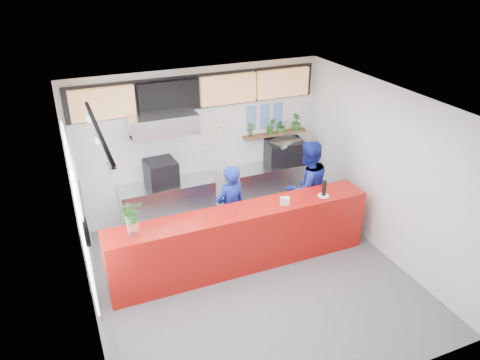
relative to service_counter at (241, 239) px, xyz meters
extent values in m
plane|color=slate|center=(0.00, -0.40, -0.55)|extent=(5.00, 5.00, 0.00)
plane|color=silver|center=(0.00, -0.40, 2.45)|extent=(5.00, 5.00, 0.00)
plane|color=white|center=(0.00, 2.10, 0.95)|extent=(5.00, 0.00, 5.00)
plane|color=white|center=(-2.50, -0.40, 0.95)|extent=(0.00, 5.00, 5.00)
plane|color=white|center=(2.50, -0.40, 0.95)|extent=(0.00, 5.00, 5.00)
cube|color=#AB120C|center=(0.00, 0.00, 0.00)|extent=(4.50, 0.60, 1.10)
cube|color=beige|center=(0.00, 2.09, 2.05)|extent=(5.00, 0.02, 0.80)
cube|color=#B2B5BA|center=(-0.80, 1.80, -0.10)|extent=(1.80, 0.60, 0.90)
cube|color=black|center=(-0.88, 1.80, 0.60)|extent=(0.58, 0.58, 0.49)
cube|color=#B2B5BA|center=(-0.80, 1.75, 1.60)|extent=(1.20, 0.70, 0.35)
cube|color=#B2B5BA|center=(-0.80, 1.75, 1.40)|extent=(1.20, 0.69, 0.31)
cube|color=#B2B5BA|center=(1.50, 1.80, -0.10)|extent=(1.80, 0.60, 0.90)
cube|color=black|center=(1.74, 1.80, 0.60)|extent=(0.83, 0.64, 0.49)
cube|color=#B4B7BC|center=(1.74, 1.80, 0.83)|extent=(0.74, 0.62, 0.06)
cube|color=brown|center=(1.60, 2.00, 0.95)|extent=(1.40, 0.18, 0.04)
cube|color=tan|center=(-1.75, 1.98, 2.00)|extent=(1.10, 0.10, 0.55)
cube|color=black|center=(-0.59, 1.98, 2.00)|extent=(1.10, 0.10, 0.55)
cube|color=tan|center=(0.57, 1.98, 2.00)|extent=(1.10, 0.10, 0.55)
cube|color=tan|center=(1.73, 1.98, 2.00)|extent=(1.10, 0.10, 0.55)
cube|color=black|center=(0.00, 2.06, 2.00)|extent=(4.80, 0.04, 0.65)
cube|color=silver|center=(-2.47, -0.10, 1.15)|extent=(0.04, 2.20, 1.90)
cube|color=#B2B5BA|center=(-2.45, -0.10, 1.15)|extent=(0.03, 2.30, 2.00)
cylinder|color=black|center=(-2.46, -1.30, 1.50)|extent=(0.05, 0.30, 0.30)
cylinder|color=white|center=(-2.43, -1.30, 1.50)|extent=(0.02, 0.26, 0.26)
cube|color=black|center=(-2.10, -0.40, 2.39)|extent=(0.05, 2.40, 0.04)
cylinder|color=silver|center=(0.15, 2.07, 1.20)|extent=(0.24, 0.03, 0.24)
cylinder|color=silver|center=(0.45, 2.07, 1.10)|extent=(0.24, 0.03, 0.24)
cylinder|color=silver|center=(0.15, 2.07, 0.90)|extent=(0.24, 0.03, 0.24)
cylinder|color=silver|center=(0.50, 2.07, 1.35)|extent=(0.24, 0.03, 0.24)
cube|color=#598CBF|center=(1.10, 2.08, 1.45)|extent=(0.20, 0.02, 0.25)
cube|color=#598CBF|center=(1.40, 2.08, 1.45)|extent=(0.20, 0.02, 0.25)
cube|color=#598CBF|center=(1.70, 2.08, 1.45)|extent=(0.20, 0.02, 0.25)
cube|color=#598CBF|center=(1.10, 2.08, 1.20)|extent=(0.20, 0.02, 0.25)
cube|color=#598CBF|center=(1.40, 2.08, 1.20)|extent=(0.20, 0.02, 0.25)
cube|color=#598CBF|center=(1.70, 2.08, 1.20)|extent=(0.20, 0.02, 0.25)
imported|color=navy|center=(0.02, 0.55, 0.28)|extent=(0.68, 0.53, 1.66)
imported|color=navy|center=(1.58, 0.59, 0.37)|extent=(0.97, 0.79, 1.84)
imported|color=#306724|center=(1.05, 2.00, 1.11)|extent=(0.16, 0.12, 0.29)
imported|color=#306724|center=(1.51, 2.00, 1.14)|extent=(0.22, 0.20, 0.33)
imported|color=#306724|center=(1.75, 2.00, 1.11)|extent=(0.27, 0.24, 0.27)
imported|color=#306724|center=(2.09, 2.00, 1.14)|extent=(0.24, 0.23, 0.34)
cylinder|color=silver|center=(-1.77, -0.04, 0.66)|extent=(0.22, 0.22, 0.22)
imported|color=#306724|center=(-1.77, -0.04, 0.95)|extent=(0.36, 0.33, 0.37)
cube|color=white|center=(0.75, -0.09, 0.61)|extent=(0.16, 0.12, 0.13)
cylinder|color=white|center=(1.50, -0.09, 0.56)|extent=(0.23, 0.23, 0.01)
cylinder|color=black|center=(1.50, -0.09, 0.71)|extent=(0.09, 0.09, 0.28)
camera|label=1|loc=(-2.60, -6.08, 4.40)|focal=35.00mm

